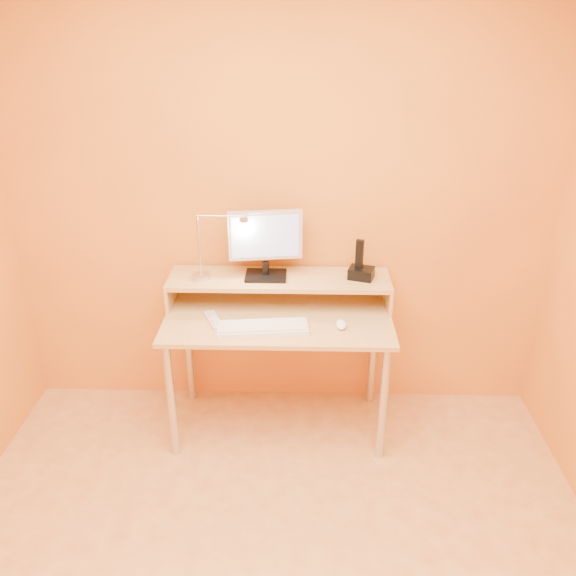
{
  "coord_description": "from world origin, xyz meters",
  "views": [
    {
      "loc": [
        0.12,
        -1.53,
        2.2
      ],
      "look_at": [
        0.05,
        1.13,
        0.91
      ],
      "focal_mm": 36.4,
      "sensor_mm": 36.0,
      "label": 1
    }
  ],
  "objects_px": {
    "lamp_base": "(201,277)",
    "mouse": "(341,324)",
    "phone_dock": "(361,273)",
    "monitor_panel": "(265,235)",
    "remote_control": "(214,320)",
    "keyboard": "(263,328)"
  },
  "relations": [
    {
      "from": "monitor_panel",
      "to": "keyboard",
      "type": "bearing_deg",
      "value": -97.94
    },
    {
      "from": "monitor_panel",
      "to": "lamp_base",
      "type": "height_order",
      "value": "monitor_panel"
    },
    {
      "from": "phone_dock",
      "to": "mouse",
      "type": "bearing_deg",
      "value": -96.32
    },
    {
      "from": "monitor_panel",
      "to": "phone_dock",
      "type": "relative_size",
      "value": 2.99
    },
    {
      "from": "lamp_base",
      "to": "phone_dock",
      "type": "relative_size",
      "value": 0.77
    },
    {
      "from": "monitor_panel",
      "to": "lamp_base",
      "type": "relative_size",
      "value": 3.89
    },
    {
      "from": "keyboard",
      "to": "remote_control",
      "type": "bearing_deg",
      "value": 157.34
    },
    {
      "from": "mouse",
      "to": "lamp_base",
      "type": "bearing_deg",
      "value": 161.91
    },
    {
      "from": "lamp_base",
      "to": "mouse",
      "type": "height_order",
      "value": "lamp_base"
    },
    {
      "from": "lamp_base",
      "to": "phone_dock",
      "type": "distance_m",
      "value": 0.86
    },
    {
      "from": "monitor_panel",
      "to": "mouse",
      "type": "bearing_deg",
      "value": -41.49
    },
    {
      "from": "monitor_panel",
      "to": "phone_dock",
      "type": "height_order",
      "value": "monitor_panel"
    },
    {
      "from": "lamp_base",
      "to": "remote_control",
      "type": "bearing_deg",
      "value": -65.5
    },
    {
      "from": "monitor_panel",
      "to": "keyboard",
      "type": "height_order",
      "value": "monitor_panel"
    },
    {
      "from": "phone_dock",
      "to": "remote_control",
      "type": "relative_size",
      "value": 0.67
    },
    {
      "from": "phone_dock",
      "to": "lamp_base",
      "type": "bearing_deg",
      "value": -160.16
    },
    {
      "from": "keyboard",
      "to": "mouse",
      "type": "relative_size",
      "value": 4.74
    },
    {
      "from": "monitor_panel",
      "to": "mouse",
      "type": "xyz_separation_m",
      "value": [
        0.4,
        -0.27,
        -0.38
      ]
    },
    {
      "from": "mouse",
      "to": "keyboard",
      "type": "bearing_deg",
      "value": -175.73
    },
    {
      "from": "lamp_base",
      "to": "mouse",
      "type": "bearing_deg",
      "value": -16.83
    },
    {
      "from": "keyboard",
      "to": "monitor_panel",
      "type": "bearing_deg",
      "value": 83.95
    },
    {
      "from": "lamp_base",
      "to": "keyboard",
      "type": "height_order",
      "value": "lamp_base"
    }
  ]
}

